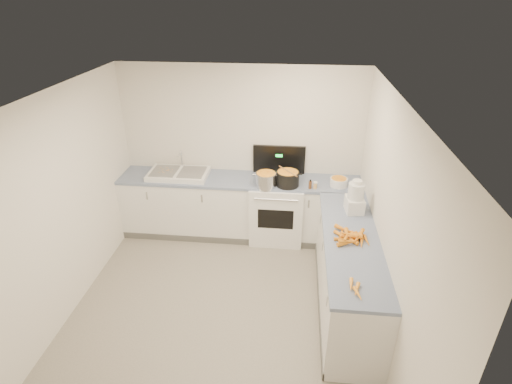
# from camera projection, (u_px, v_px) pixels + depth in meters

# --- Properties ---
(floor) EXTENTS (3.50, 4.00, 0.00)m
(floor) POSITION_uv_depth(u_px,v_px,m) (221.00, 313.00, 4.69)
(floor) COLOR gray
(floor) RESTS_ON ground
(ceiling) EXTENTS (3.50, 4.00, 0.00)m
(ceiling) POSITION_uv_depth(u_px,v_px,m) (210.00, 103.00, 3.54)
(ceiling) COLOR silver
(ceiling) RESTS_ON ground
(wall_back) EXTENTS (3.50, 0.00, 2.50)m
(wall_back) POSITION_uv_depth(u_px,v_px,m) (242.00, 151.00, 5.88)
(wall_back) COLOR silver
(wall_back) RESTS_ON ground
(wall_left) EXTENTS (0.00, 4.00, 2.50)m
(wall_left) POSITION_uv_depth(u_px,v_px,m) (56.00, 214.00, 4.28)
(wall_left) COLOR silver
(wall_left) RESTS_ON ground
(wall_right) EXTENTS (0.00, 4.00, 2.50)m
(wall_right) POSITION_uv_depth(u_px,v_px,m) (390.00, 232.00, 3.96)
(wall_right) COLOR silver
(wall_right) RESTS_ON ground
(counter_back) EXTENTS (3.50, 0.62, 0.94)m
(counter_back) POSITION_uv_depth(u_px,v_px,m) (240.00, 207.00, 5.98)
(counter_back) COLOR white
(counter_back) RESTS_ON ground
(counter_right) EXTENTS (0.62, 2.20, 0.94)m
(counter_right) POSITION_uv_depth(u_px,v_px,m) (348.00, 273.00, 4.61)
(counter_right) COLOR white
(counter_right) RESTS_ON ground
(stove) EXTENTS (0.76, 0.65, 1.36)m
(stove) POSITION_uv_depth(u_px,v_px,m) (277.00, 209.00, 5.91)
(stove) COLOR white
(stove) RESTS_ON ground
(sink) EXTENTS (0.86, 0.52, 0.31)m
(sink) POSITION_uv_depth(u_px,v_px,m) (179.00, 174.00, 5.83)
(sink) COLOR white
(sink) RESTS_ON counter_back
(steel_pot) EXTENTS (0.33, 0.33, 0.21)m
(steel_pot) POSITION_uv_depth(u_px,v_px,m) (266.00, 180.00, 5.52)
(steel_pot) COLOR silver
(steel_pot) RESTS_ON stove
(black_pot) EXTENTS (0.39, 0.39, 0.23)m
(black_pot) POSITION_uv_depth(u_px,v_px,m) (288.00, 179.00, 5.53)
(black_pot) COLOR black
(black_pot) RESTS_ON stove
(wooden_spoon) EXTENTS (0.27, 0.33, 0.02)m
(wooden_spoon) POSITION_uv_depth(u_px,v_px,m) (288.00, 171.00, 5.47)
(wooden_spoon) COLOR #AD7A47
(wooden_spoon) RESTS_ON black_pot
(mixing_bowl) EXTENTS (0.32, 0.32, 0.11)m
(mixing_bowl) POSITION_uv_depth(u_px,v_px,m) (339.00, 182.00, 5.54)
(mixing_bowl) COLOR white
(mixing_bowl) RESTS_ON counter_back
(extract_bottle) EXTENTS (0.04, 0.04, 0.11)m
(extract_bottle) POSITION_uv_depth(u_px,v_px,m) (310.00, 185.00, 5.46)
(extract_bottle) COLOR #593319
(extract_bottle) RESTS_ON counter_back
(spice_jar) EXTENTS (0.05, 0.05, 0.08)m
(spice_jar) POSITION_uv_depth(u_px,v_px,m) (315.00, 186.00, 5.46)
(spice_jar) COLOR #E5B266
(spice_jar) RESTS_ON counter_back
(food_processor) EXTENTS (0.23, 0.27, 0.42)m
(food_processor) POSITION_uv_depth(u_px,v_px,m) (355.00, 198.00, 4.85)
(food_processor) COLOR white
(food_processor) RESTS_ON counter_right
(carrot_pile) EXTENTS (0.39, 0.41, 0.09)m
(carrot_pile) POSITION_uv_depth(u_px,v_px,m) (350.00, 236.00, 4.38)
(carrot_pile) COLOR orange
(carrot_pile) RESTS_ON counter_right
(peeled_carrots) EXTENTS (0.12, 0.29, 0.04)m
(peeled_carrots) POSITION_uv_depth(u_px,v_px,m) (355.00, 289.00, 3.64)
(peeled_carrots) COLOR orange
(peeled_carrots) RESTS_ON counter_right
(peelings) EXTENTS (0.23, 0.25, 0.01)m
(peelings) POSITION_uv_depth(u_px,v_px,m) (165.00, 171.00, 5.83)
(peelings) COLOR tan
(peelings) RESTS_ON sink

